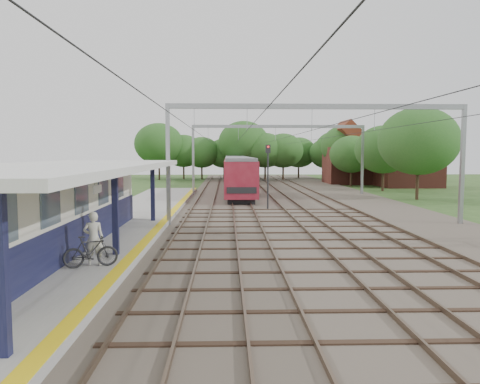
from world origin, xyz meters
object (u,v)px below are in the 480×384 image
object	(u,v)px
bicycle	(91,252)
signal_post	(268,168)
person	(94,238)
train	(237,172)

from	to	relation	value
bicycle	signal_post	bearing A→B (deg)	-40.91
bicycle	signal_post	size ratio (longest dim) A/B	0.37
bicycle	signal_post	distance (m)	20.06
bicycle	person	bearing A→B (deg)	-24.35
train	signal_post	size ratio (longest dim) A/B	7.27
train	bicycle	bearing A→B (deg)	-98.59
person	signal_post	size ratio (longest dim) A/B	0.39
train	person	bearing A→B (deg)	-98.61
person	train	distance (m)	38.38
person	bicycle	xyz separation A→B (m)	(-0.03, -0.28, -0.39)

